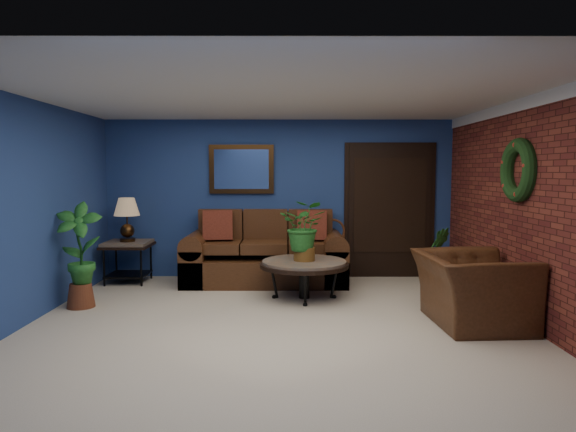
{
  "coord_description": "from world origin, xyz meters",
  "views": [
    {
      "loc": [
        0.12,
        -5.66,
        1.69
      ],
      "look_at": [
        0.13,
        0.55,
        1.15
      ],
      "focal_mm": 32.0,
      "sensor_mm": 36.0,
      "label": 1
    }
  ],
  "objects_px": {
    "side_chair": "(334,246)",
    "armchair": "(471,290)",
    "coffee_table": "(304,265)",
    "table_lamp": "(127,214)",
    "end_table": "(128,251)",
    "sofa": "(265,258)"
  },
  "relations": [
    {
      "from": "side_chair",
      "to": "armchair",
      "type": "distance_m",
      "value": 2.6
    },
    {
      "from": "coffee_table",
      "to": "table_lamp",
      "type": "bearing_deg",
      "value": 159.46
    },
    {
      "from": "armchair",
      "to": "end_table",
      "type": "bearing_deg",
      "value": 61.18
    },
    {
      "from": "sofa",
      "to": "coffee_table",
      "type": "xyz_separation_m",
      "value": [
        0.56,
        -1.03,
        0.09
      ]
    },
    {
      "from": "end_table",
      "to": "armchair",
      "type": "height_order",
      "value": "armchair"
    },
    {
      "from": "armchair",
      "to": "sofa",
      "type": "bearing_deg",
      "value": 44.08
    },
    {
      "from": "table_lamp",
      "to": "coffee_table",
      "type": "bearing_deg",
      "value": -20.54
    },
    {
      "from": "coffee_table",
      "to": "armchair",
      "type": "xyz_separation_m",
      "value": [
        1.8,
        -1.18,
        -0.06
      ]
    },
    {
      "from": "table_lamp",
      "to": "armchair",
      "type": "bearing_deg",
      "value": -25.98
    },
    {
      "from": "sofa",
      "to": "coffee_table",
      "type": "bearing_deg",
      "value": -61.54
    },
    {
      "from": "sofa",
      "to": "armchair",
      "type": "bearing_deg",
      "value": -43.08
    },
    {
      "from": "table_lamp",
      "to": "side_chair",
      "type": "xyz_separation_m",
      "value": [
        3.13,
        0.07,
        -0.5
      ]
    },
    {
      "from": "sofa",
      "to": "coffee_table",
      "type": "height_order",
      "value": "sofa"
    },
    {
      "from": "end_table",
      "to": "table_lamp",
      "type": "xyz_separation_m",
      "value": [
        0.0,
        0.0,
        0.56
      ]
    },
    {
      "from": "sofa",
      "to": "side_chair",
      "type": "height_order",
      "value": "sofa"
    },
    {
      "from": "coffee_table",
      "to": "armchair",
      "type": "bearing_deg",
      "value": -33.12
    },
    {
      "from": "sofa",
      "to": "coffee_table",
      "type": "relative_size",
      "value": 2.06
    },
    {
      "from": "side_chair",
      "to": "armchair",
      "type": "xyz_separation_m",
      "value": [
        1.32,
        -2.24,
        -0.15
      ]
    },
    {
      "from": "sofa",
      "to": "side_chair",
      "type": "distance_m",
      "value": 1.06
    },
    {
      "from": "sofa",
      "to": "end_table",
      "type": "xyz_separation_m",
      "value": [
        -2.09,
        -0.04,
        0.12
      ]
    },
    {
      "from": "armchair",
      "to": "coffee_table",
      "type": "bearing_deg",
      "value": 54.03
    },
    {
      "from": "table_lamp",
      "to": "sofa",
      "type": "bearing_deg",
      "value": 1.14
    }
  ]
}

